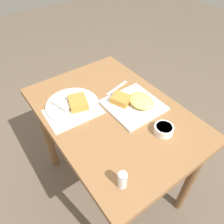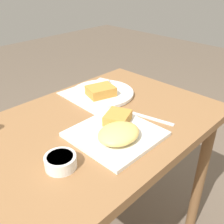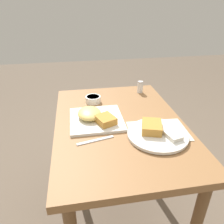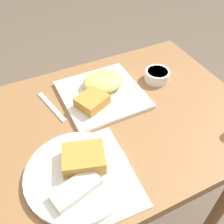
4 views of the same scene
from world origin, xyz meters
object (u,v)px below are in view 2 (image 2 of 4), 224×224
(sauce_ramekin, at_px, (61,161))
(butter_knife, at_px, (152,119))
(plate_oval_far, at_px, (101,92))
(plate_square_near, at_px, (117,132))

(sauce_ramekin, bearing_deg, butter_knife, -4.03)
(plate_oval_far, relative_size, sauce_ramekin, 3.03)
(plate_oval_far, bearing_deg, plate_square_near, -124.63)
(plate_oval_far, distance_m, butter_knife, 0.29)
(plate_square_near, xyz_separation_m, sauce_ramekin, (-0.23, 0.01, -0.00))
(plate_square_near, distance_m, butter_knife, 0.18)
(sauce_ramekin, xyz_separation_m, butter_knife, (0.41, -0.03, -0.02))
(plate_square_near, relative_size, butter_knife, 1.57)
(plate_square_near, height_order, plate_oval_far, plate_square_near)
(plate_oval_far, height_order, sauce_ramekin, plate_oval_far)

